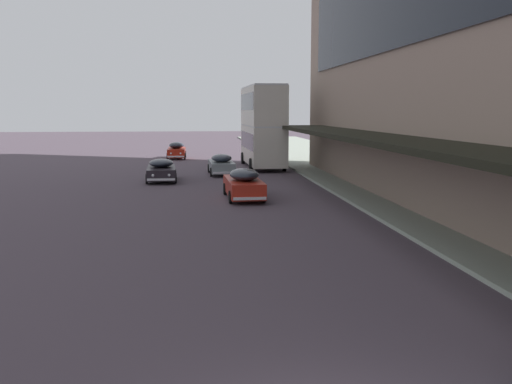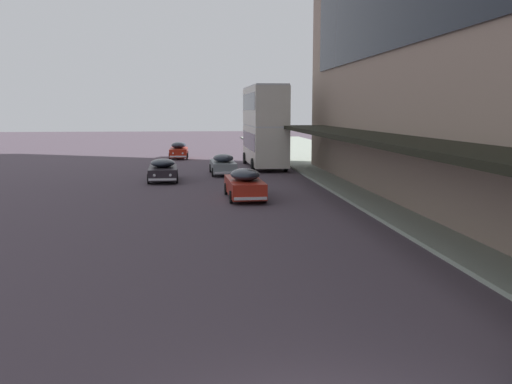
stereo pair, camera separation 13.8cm
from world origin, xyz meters
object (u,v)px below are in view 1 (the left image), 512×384
Objects in this scene: sedan_lead_near at (221,164)px; sedan_second_mid at (244,184)px; sedan_oncoming_front at (161,170)px; sedan_second_near at (177,150)px; transit_bus_kerbside_front at (263,124)px.

sedan_second_mid is (0.57, -11.56, 0.05)m from sedan_lead_near.
sedan_oncoming_front is 0.91× the size of sedan_second_mid.
sedan_oncoming_front is 5.36m from sedan_lead_near.
sedan_lead_near is (4.13, 3.42, 0.02)m from sedan_oncoming_front.
sedan_second_mid is (4.70, -8.14, 0.07)m from sedan_oncoming_front.
sedan_lead_near is at bearing -75.84° from sedan_second_near.
transit_bus_kerbside_front is 2.04× the size of sedan_lead_near.
transit_bus_kerbside_front is 6.66m from sedan_lead_near.
sedan_second_near is 0.93× the size of sedan_lead_near.
sedan_second_mid is (4.14, -25.74, 0.02)m from sedan_second_near.
transit_bus_kerbside_front is 12.09m from sedan_second_near.
sedan_second_mid is at bearing -80.86° from sedan_second_near.
transit_bus_kerbside_front reaches higher than sedan_oncoming_front.
sedan_second_near reaches higher than sedan_oncoming_front.
transit_bus_kerbside_front reaches higher than sedan_lead_near.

